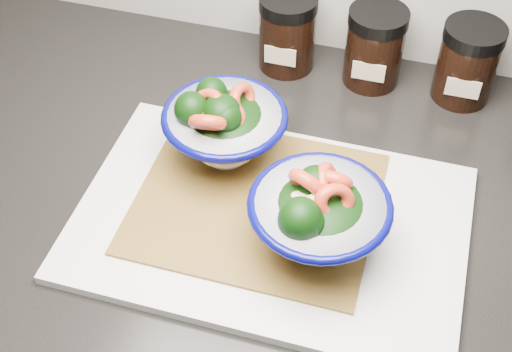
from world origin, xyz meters
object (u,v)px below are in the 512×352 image
(spice_jar_a, at_px, (287,32))
(spice_jar_b, at_px, (375,47))
(cutting_board, at_px, (270,223))
(bowl_right, at_px, (318,216))
(spice_jar_c, at_px, (467,62))
(bowl_left, at_px, (223,126))

(spice_jar_a, distance_m, spice_jar_b, 0.12)
(cutting_board, relative_size, spice_jar_b, 3.98)
(bowl_right, height_order, spice_jar_c, bowl_right)
(spice_jar_b, xyz_separation_m, spice_jar_c, (0.13, 0.00, 0.00))
(cutting_board, bearing_deg, spice_jar_c, 57.67)
(bowl_left, distance_m, spice_jar_a, 0.22)
(cutting_board, height_order, bowl_left, bowl_left)
(bowl_left, relative_size, spice_jar_c, 1.35)
(bowl_left, height_order, spice_jar_b, bowl_left)
(bowl_right, distance_m, spice_jar_a, 0.35)
(bowl_left, bearing_deg, spice_jar_a, 83.85)
(bowl_left, bearing_deg, spice_jar_c, 38.82)
(spice_jar_b, height_order, spice_jar_c, same)
(bowl_left, xyz_separation_m, spice_jar_b, (0.15, 0.22, -0.01))
(bowl_left, xyz_separation_m, bowl_right, (0.14, -0.11, -0.00))
(bowl_left, bearing_deg, spice_jar_b, 56.14)
(bowl_left, distance_m, spice_jar_b, 0.27)
(cutting_board, bearing_deg, spice_jar_b, 77.83)
(bowl_left, relative_size, spice_jar_a, 1.35)
(bowl_left, bearing_deg, cutting_board, -44.66)
(bowl_left, height_order, bowl_right, bowl_left)
(bowl_right, bearing_deg, spice_jar_a, 109.86)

